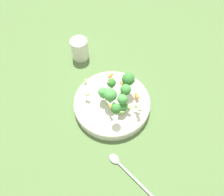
% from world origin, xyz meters
% --- Properties ---
extents(ground_plane, '(3.00, 3.00, 0.00)m').
position_xyz_m(ground_plane, '(0.00, 0.00, 0.00)').
color(ground_plane, '#4C6B38').
extents(bowl, '(0.27, 0.27, 0.04)m').
position_xyz_m(bowl, '(0.00, 0.00, 0.02)').
color(bowl, silver).
rests_on(bowl, ground_plane).
extents(pasta_salad, '(0.18, 0.19, 0.09)m').
position_xyz_m(pasta_salad, '(0.02, -0.01, 0.09)').
color(pasta_salad, '#8CB766').
rests_on(pasta_salad, bowl).
extents(cup, '(0.07, 0.07, 0.09)m').
position_xyz_m(cup, '(-0.04, 0.27, 0.05)').
color(cup, silver).
rests_on(cup, ground_plane).
extents(spoon, '(0.10, 0.19, 0.01)m').
position_xyz_m(spoon, '(-0.04, -0.23, 0.01)').
color(spoon, silver).
rests_on(spoon, ground_plane).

